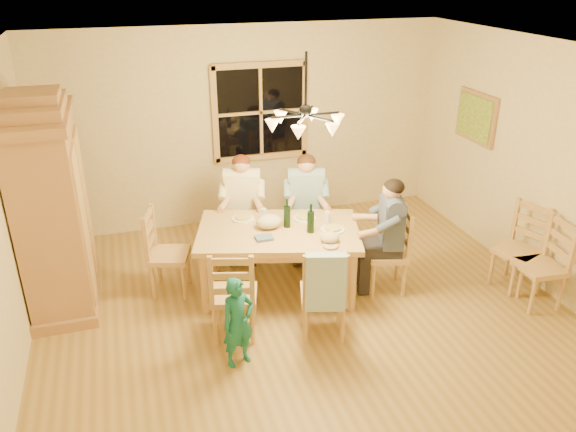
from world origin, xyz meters
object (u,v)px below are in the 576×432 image
object	(u,v)px
dining_table	(278,238)
adult_plaid_man	(306,194)
chair_near_left	(235,308)
chandelier	(305,121)
child	(238,322)
adult_woman	(242,194)
chair_near_right	(323,307)
chair_far_right	(305,233)
adult_slate_man	(390,222)
chair_spare_front	(538,279)
chair_end_right	(386,265)
chair_spare_back	(515,263)
chair_end_left	(170,267)
armoire	(53,211)
wine_bottle_a	(287,213)
chair_far_left	(244,234)
wine_bottle_b	(311,218)

from	to	relation	value
dining_table	adult_plaid_man	world-z (taller)	adult_plaid_man
chair_near_left	adult_plaid_man	bearing A→B (deg)	64.80
chandelier	chair_near_left	size ratio (longest dim) A/B	0.78
child	chandelier	bearing A→B (deg)	18.31
child	adult_woman	bearing A→B (deg)	56.20
chair_near_left	chair_near_right	world-z (taller)	same
chair_far_right	chair_near_left	size ratio (longest dim) A/B	1.00
chair_near_left	adult_slate_man	bearing A→B (deg)	26.57
chair_spare_front	chair_far_right	bearing A→B (deg)	52.57
chair_end_right	adult_woman	size ratio (longest dim) A/B	1.13
chair_spare_back	chair_end_right	bearing A→B (deg)	53.17
chair_end_left	chair_end_right	distance (m)	2.43
chair_far_right	chair_end_left	xyz separation A→B (m)	(-1.72, -0.36, 0.00)
chandelier	chair_end_left	bearing A→B (deg)	148.55
dining_table	chair_near_left	xyz separation A→B (m)	(-0.65, -0.67, -0.35)
armoire	chair_near_left	world-z (taller)	armoire
chair_near_left	wine_bottle_a	size ratio (longest dim) A/B	3.00
adult_plaid_man	chair_spare_back	distance (m)	2.54
chair_near_left	chair_spare_back	size ratio (longest dim) A/B	1.00
adult_woman	wine_bottle_a	world-z (taller)	adult_woman
adult_plaid_man	child	world-z (taller)	adult_plaid_man
armoire	child	world-z (taller)	armoire
chair_near_left	chair_spare_back	xyz separation A→B (m)	(3.24, -0.05, 0.00)
chair_near_left	chair_spare_back	distance (m)	3.24
chandelier	adult_woman	xyz separation A→B (m)	(-0.33, 1.37, -1.24)
dining_table	adult_woman	distance (m)	0.95
armoire	chair_spare_back	bearing A→B (deg)	-14.38
armoire	adult_plaid_man	xyz separation A→B (m)	(2.84, 0.17, -0.22)
chandelier	chair_far_right	xyz separation A→B (m)	(0.42, 1.16, -1.77)
chair_far_left	chair_end_left	distance (m)	1.13
chandelier	chair_near_right	xyz separation A→B (m)	(0.05, -0.45, -1.77)
chair_near_right	chair_spare_front	bearing A→B (deg)	11.79
chandelier	chair_near_left	distance (m)	1.95
chair_far_left	chandelier	bearing A→B (deg)	119.55
chandelier	chair_end_right	bearing A→B (deg)	6.91
chair_end_right	adult_woman	xyz separation A→B (m)	(-1.36, 1.25, 0.54)
adult_woman	wine_bottle_b	world-z (taller)	adult_woman
chair_near_right	chair_end_right	distance (m)	1.13
chair_near_right	chair_end_left	distance (m)	1.84
child	adult_plaid_man	bearing A→B (deg)	35.67
chair_far_left	chair_far_right	distance (m)	0.78
chair_end_left	wine_bottle_a	size ratio (longest dim) A/B	3.00
wine_bottle_a	child	xyz separation A→B (m)	(-0.82, -1.15, -0.48)
chair_far_left	chair_near_left	size ratio (longest dim) A/B	1.00
chair_near_left	chair_end_right	xyz separation A→B (m)	(1.81, 0.34, 0.00)
dining_table	adult_slate_man	bearing A→B (deg)	-16.09
adult_woman	child	distance (m)	2.13
chair_far_left	wine_bottle_a	xyz separation A→B (m)	(0.30, -0.88, 0.62)
chair_end_left	chair_end_right	xyz separation A→B (m)	(2.33, -0.67, 0.00)
wine_bottle_a	child	bearing A→B (deg)	-125.36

